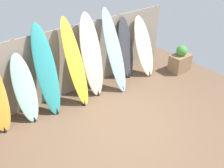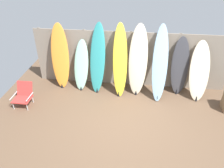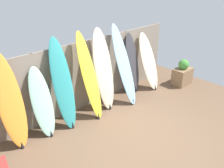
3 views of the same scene
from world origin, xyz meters
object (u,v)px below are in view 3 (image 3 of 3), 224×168
at_px(surfboard_charcoal_6, 133,64).
at_px(surfboard_skyblue_5, 124,66).
at_px(surfboard_teal_2, 63,85).
at_px(surfboard_cream_4, 104,70).
at_px(planter_box, 182,74).
at_px(surfboard_seafoam_1, 42,103).
at_px(surfboard_yellow_3, 89,77).
at_px(surfboard_cream_7, 149,62).
at_px(surfboard_orange_0, 10,103).

bearing_deg(surfboard_charcoal_6, surfboard_skyblue_5, -158.00).
relative_size(surfboard_teal_2, surfboard_skyblue_5, 0.99).
distance_m(surfboard_cream_4, planter_box, 2.93).
bearing_deg(surfboard_teal_2, planter_box, -9.81).
xyz_separation_m(surfboard_seafoam_1, planter_box, (4.52, -0.73, -0.42)).
height_order(surfboard_seafoam_1, surfboard_cream_4, surfboard_cream_4).
bearing_deg(surfboard_skyblue_5, surfboard_yellow_3, 178.49).
height_order(surfboard_teal_2, planter_box, surfboard_teal_2).
bearing_deg(surfboard_yellow_3, surfboard_cream_4, 8.66).
bearing_deg(planter_box, surfboard_skyblue_5, 165.23).
bearing_deg(surfboard_cream_4, surfboard_skyblue_5, -9.90).
bearing_deg(surfboard_yellow_3, surfboard_charcoal_6, 7.09).
relative_size(surfboard_seafoam_1, surfboard_teal_2, 0.74).
height_order(surfboard_seafoam_1, surfboard_teal_2, surfboard_teal_2).
xyz_separation_m(surfboard_teal_2, surfboard_cream_7, (3.02, -0.05, -0.20)).
bearing_deg(surfboard_cream_7, surfboard_skyblue_5, -176.35).
bearing_deg(planter_box, surfboard_cream_7, 146.60).
distance_m(surfboard_orange_0, surfboard_skyblue_5, 3.06).
bearing_deg(surfboard_charcoal_6, surfboard_orange_0, -178.99).
distance_m(surfboard_cream_7, planter_box, 1.25).
distance_m(surfboard_skyblue_5, surfboard_charcoal_6, 0.70).
height_order(surfboard_yellow_3, surfboard_cream_4, surfboard_yellow_3).
height_order(surfboard_orange_0, surfboard_yellow_3, surfboard_yellow_3).
height_order(surfboard_yellow_3, surfboard_charcoal_6, surfboard_yellow_3).
height_order(surfboard_orange_0, surfboard_cream_4, surfboard_cream_4).
height_order(surfboard_seafoam_1, planter_box, surfboard_seafoam_1).
height_order(surfboard_orange_0, planter_box, surfboard_orange_0).
relative_size(surfboard_yellow_3, surfboard_cream_4, 1.00).
height_order(surfboard_teal_2, surfboard_skyblue_5, surfboard_skyblue_5).
xyz_separation_m(surfboard_teal_2, surfboard_cream_4, (1.22, -0.02, 0.02)).
height_order(surfboard_charcoal_6, planter_box, surfboard_charcoal_6).
xyz_separation_m(surfboard_orange_0, surfboard_seafoam_1, (0.66, -0.02, -0.25)).
bearing_deg(surfboard_cream_4, surfboard_charcoal_6, 6.43).
xyz_separation_m(surfboard_seafoam_1, surfboard_yellow_3, (1.23, -0.14, 0.29)).
distance_m(surfboard_seafoam_1, surfboard_yellow_3, 1.27).
relative_size(surfboard_skyblue_5, surfboard_cream_7, 1.25).
xyz_separation_m(surfboard_teal_2, surfboard_skyblue_5, (1.86, -0.13, 0.01)).
bearing_deg(surfboard_skyblue_5, surfboard_seafoam_1, 175.99).
bearing_deg(surfboard_yellow_3, surfboard_seafoam_1, 173.64).
distance_m(surfboard_skyblue_5, surfboard_cream_7, 1.18).
bearing_deg(surfboard_teal_2, surfboard_cream_7, -1.03).
bearing_deg(surfboard_cream_4, surfboard_yellow_3, -171.34).
height_order(surfboard_orange_0, surfboard_teal_2, surfboard_teal_2).
bearing_deg(planter_box, surfboard_cream_4, 166.33).
relative_size(surfboard_seafoam_1, surfboard_yellow_3, 0.73).
xyz_separation_m(surfboard_seafoam_1, surfboard_charcoal_6, (3.02, 0.09, 0.10)).
xyz_separation_m(surfboard_seafoam_1, surfboard_cream_4, (1.76, -0.06, 0.29)).
distance_m(surfboard_yellow_3, surfboard_cream_4, 0.53).
height_order(surfboard_orange_0, surfboard_skyblue_5, surfboard_skyblue_5).
bearing_deg(surfboard_seafoam_1, surfboard_skyblue_5, -4.01).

